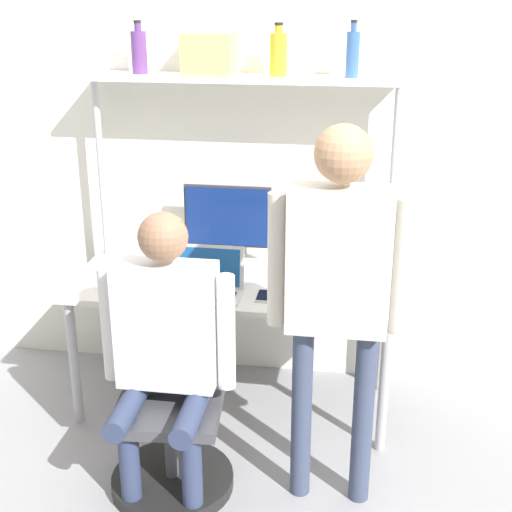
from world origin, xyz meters
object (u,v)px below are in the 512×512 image
object	(u,v)px
bottle_purple	(139,51)
bottle_blue	(353,53)
person_standing	(338,274)
bottle_amber	(278,54)
monitor	(228,221)
storage_box	(209,54)
laptop	(208,280)
office_chair	(172,431)
person_seated	(165,337)
cell_phone	(263,296)

from	to	relation	value
bottle_purple	bottle_blue	xyz separation A→B (m)	(1.08, 0.00, 0.00)
person_standing	bottle_amber	xyz separation A→B (m)	(-0.37, 0.95, 0.77)
monitor	person_standing	size ratio (longest dim) A/B	0.28
person_standing	storage_box	xyz separation A→B (m)	(-0.72, 0.95, 0.77)
monitor	bottle_blue	size ratio (longest dim) A/B	1.76
laptop	person_standing	xyz separation A→B (m)	(0.66, -0.52, 0.28)
laptop	bottle_amber	size ratio (longest dim) A/B	1.36
office_chair	storage_box	distance (m)	1.85
bottle_blue	person_seated	bearing A→B (deg)	-124.92
monitor	bottle_blue	xyz separation A→B (m)	(0.63, 0.01, 0.89)
person_standing	bottle_blue	world-z (taller)	bottle_blue
bottle_amber	cell_phone	bearing A→B (deg)	-90.62
monitor	laptop	bearing A→B (deg)	-92.55
laptop	storage_box	xyz separation A→B (m)	(-0.06, 0.44, 1.05)
office_chair	laptop	bearing A→B (deg)	83.59
person_seated	bottle_purple	xyz separation A→B (m)	(-0.37, 1.01, 1.08)
person_seated	office_chair	bearing A→B (deg)	94.56
office_chair	bottle_amber	size ratio (longest dim) A/B	3.48
bottle_blue	office_chair	bearing A→B (deg)	-126.33
cell_phone	bottle_blue	bearing A→B (deg)	50.71
person_seated	person_standing	xyz separation A→B (m)	(0.72, 0.06, 0.31)
laptop	bottle_amber	distance (m)	1.18
cell_phone	office_chair	size ratio (longest dim) A/B	0.17
person_standing	storage_box	distance (m)	1.42
monitor	bottle_blue	distance (m)	1.09
monitor	person_standing	bearing A→B (deg)	-55.94
laptop	storage_box	size ratio (longest dim) A/B	1.42
monitor	storage_box	bearing A→B (deg)	175.01
monitor	bottle_purple	xyz separation A→B (m)	(-0.45, 0.01, 0.88)
bottle_blue	storage_box	size ratio (longest dim) A/B	1.10
bottle_blue	monitor	bearing A→B (deg)	-179.36
laptop	bottle_blue	world-z (taller)	bottle_blue
laptop	person_seated	size ratio (longest dim) A/B	0.27
office_chair	monitor	bearing A→B (deg)	85.31
cell_phone	storage_box	world-z (taller)	storage_box
cell_phone	person_standing	bearing A→B (deg)	-53.15
cell_phone	storage_box	bearing A→B (deg)	127.37
bottle_purple	storage_box	bearing A→B (deg)	-0.00
person_standing	bottle_amber	world-z (taller)	bottle_amber
person_standing	bottle_amber	distance (m)	1.28
laptop	person_standing	bearing A→B (deg)	-38.21
bottle_purple	storage_box	world-z (taller)	bottle_purple
laptop	office_chair	size ratio (longest dim) A/B	0.39
cell_phone	office_chair	distance (m)	0.78
laptop	bottle_amber	world-z (taller)	bottle_amber
monitor	laptop	size ratio (longest dim) A/B	1.36
monitor	person_standing	distance (m)	1.15
bottle_amber	storage_box	xyz separation A→B (m)	(-0.35, 0.00, -0.01)
office_chair	storage_box	bearing A→B (deg)	90.15
bottle_blue	storage_box	distance (m)	0.71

